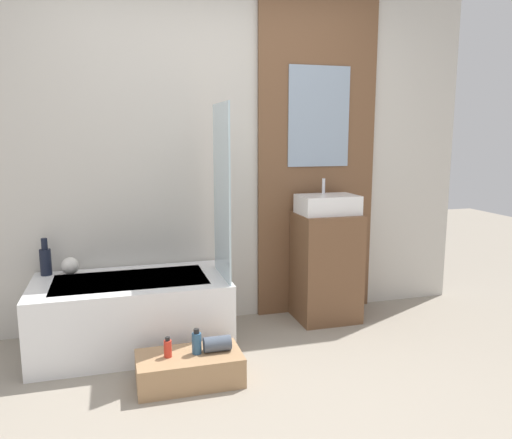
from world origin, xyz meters
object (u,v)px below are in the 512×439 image
at_px(vase_tall_dark, 46,260).
at_px(vase_round_light, 70,266).
at_px(bathtub, 132,313).
at_px(wooden_step_bench, 189,368).
at_px(bottle_soap_primary, 168,348).
at_px(sink, 328,204).
at_px(bottle_soap_secondary, 197,342).

bearing_deg(vase_tall_dark, vase_round_light, -7.88).
height_order(bathtub, wooden_step_bench, bathtub).
height_order(wooden_step_bench, bottle_soap_primary, bottle_soap_primary).
bearing_deg(wooden_step_bench, vase_round_light, 129.14).
bearing_deg(wooden_step_bench, vase_tall_dark, 134.25).
distance_m(bathtub, sink, 1.64).
bearing_deg(bottle_soap_secondary, wooden_step_bench, 180.00).
distance_m(bottle_soap_primary, bottle_soap_secondary, 0.17).
relative_size(wooden_step_bench, vase_tall_dark, 2.35).
relative_size(sink, bottle_soap_primary, 3.68).
relative_size(vase_round_light, bottle_soap_primary, 0.99).
bearing_deg(vase_round_light, bottle_soap_primary, -56.13).
height_order(vase_tall_dark, vase_round_light, vase_tall_dark).
bearing_deg(bathtub, vase_round_light, 148.10).
xyz_separation_m(vase_round_light, bottle_soap_secondary, (0.74, -0.85, -0.30)).
bearing_deg(vase_tall_dark, bottle_soap_primary, -50.14).
height_order(wooden_step_bench, sink, sink).
bearing_deg(bottle_soap_secondary, bottle_soap_primary, 180.00).
distance_m(bathtub, bottle_soap_primary, 0.63).
bearing_deg(bottle_soap_secondary, vase_round_light, 130.94).
height_order(bathtub, vase_tall_dark, vase_tall_dark).
distance_m(vase_round_light, bottle_soap_primary, 1.07).
bearing_deg(sink, bottle_soap_primary, -150.50).
bearing_deg(wooden_step_bench, bottle_soap_secondary, 0.00).
relative_size(bathtub, sink, 2.90).
relative_size(bathtub, bottle_soap_primary, 10.67).
distance_m(sink, vase_tall_dark, 2.07).
height_order(bathtub, bottle_soap_primary, bathtub).
bearing_deg(vase_round_light, vase_tall_dark, 172.12).
bearing_deg(sink, bottle_soap_secondary, -147.03).
xyz_separation_m(wooden_step_bench, sink, (1.19, 0.74, 0.82)).
relative_size(sink, bottle_soap_secondary, 2.94).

